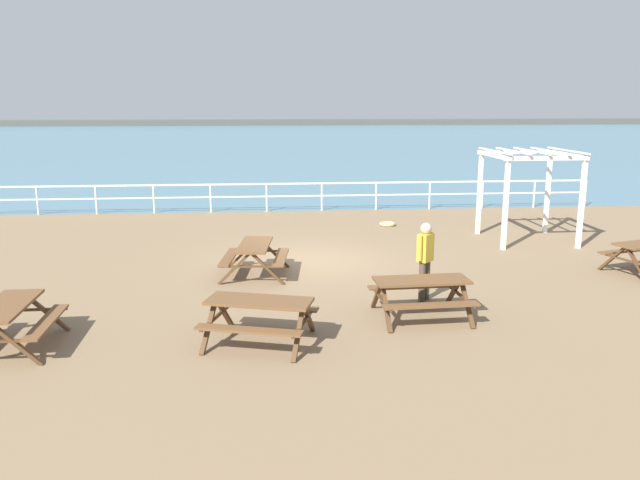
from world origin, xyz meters
The scene contains 11 objects.
ground_plane centered at (0.00, 0.00, -0.10)m, with size 30.00×24.00×0.20m, color #846B4C.
sea_band centered at (0.00, 52.75, 0.00)m, with size 142.00×90.00×0.01m, color teal.
distant_shoreline centered at (0.00, 95.75, 0.00)m, with size 142.00×6.00×1.80m, color #4C4C47.
seaward_railing centered at (0.00, 7.75, 0.76)m, with size 23.07×0.07×1.08m.
picnic_table_near_right centered at (-1.42, -1.30, 0.58)m, with size 1.71×1.95×0.80m.
picnic_table_mid_centre centered at (-5.51, -5.58, 0.58)m, with size 1.57×1.83×0.80m.
picnic_table_far_left centered at (-1.30, -5.69, 0.58)m, with size 2.15×1.95×0.80m.
picnic_table_far_right centered at (1.79, -4.67, 0.58)m, with size 1.87×1.62×0.80m.
visitor centered at (2.13, -3.60, 0.95)m, with size 0.40×0.40×1.66m.
lattice_pergola centered at (6.62, 1.89, 2.00)m, with size 2.45×2.57×2.70m.
rope_coil centered at (2.96, 4.57, 0.06)m, with size 0.55×0.55×0.11m, color tan.
Camera 1 is at (-1.22, -16.21, 4.11)m, focal length 35.90 mm.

